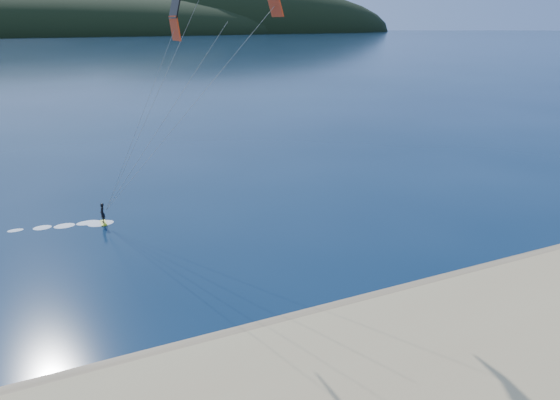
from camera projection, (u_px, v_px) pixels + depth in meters
name	position (u px, v px, depth m)	size (l,w,h in m)	color
ground	(325.00, 383.00, 23.10)	(1800.00, 1800.00, 0.00)	#071C34
wet_sand	(280.00, 330.00, 26.92)	(220.00, 2.50, 0.10)	olive
headland	(21.00, 35.00, 658.71)	(1200.00, 310.00, 140.00)	black
kitesurfer_near	(220.00, 30.00, 35.60)	(23.50, 8.53, 18.18)	#B8CE18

